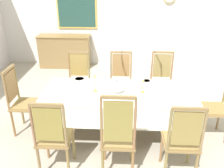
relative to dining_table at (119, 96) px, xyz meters
name	(u,v)px	position (x,y,z in m)	size (l,w,h in m)	color
ground	(118,136)	(0.00, -0.07, -0.71)	(6.74, 6.97, 0.04)	#ACA292
back_wall	(122,10)	(0.00, 3.45, 0.85)	(6.74, 0.08, 3.08)	silver
dining_table	(119,96)	(0.00, 0.00, 0.00)	(2.36, 1.02, 0.76)	olive
tablecloth	(119,97)	(0.00, 0.00, -0.01)	(2.38, 1.04, 0.35)	white
chair_south_a	(53,135)	(-0.81, -0.91, -0.11)	(0.44, 0.42, 1.12)	olive
chair_north_a	(79,79)	(-0.81, 0.91, -0.11)	(0.44, 0.42, 1.10)	#826144
chair_south_b	(118,135)	(0.02, -0.92, -0.07)	(0.44, 0.42, 1.24)	olive
chair_north_b	(121,80)	(0.02, 0.91, -0.11)	(0.44, 0.42, 1.11)	olive
chair_south_c	(182,139)	(0.81, -0.91, -0.11)	(0.44, 0.42, 1.11)	olive
chair_north_c	(162,80)	(0.81, 0.91, -0.11)	(0.44, 0.42, 1.12)	#906642
chair_head_west	(21,100)	(-1.59, 0.00, -0.10)	(0.42, 0.44, 1.13)	olive
chair_head_east	(220,104)	(1.59, 0.00, -0.10)	(0.42, 0.44, 1.14)	olive
soup_tureen	(117,86)	(-0.03, 0.00, 0.17)	(0.24, 0.24, 0.20)	white
candlestick_west	(95,82)	(-0.37, 0.00, 0.24)	(0.07, 0.07, 0.39)	gold
candlestick_east	(143,85)	(0.37, 0.00, 0.21)	(0.07, 0.07, 0.33)	gold
bowl_near_left	(79,80)	(-0.69, 0.39, 0.10)	(0.19, 0.19, 0.05)	white
bowl_near_right	(114,103)	(-0.06, -0.39, 0.09)	(0.14, 0.14, 0.03)	white
bowl_far_left	(147,81)	(0.47, 0.39, 0.10)	(0.15, 0.15, 0.04)	white
spoon_primary	(73,80)	(-0.81, 0.42, 0.08)	(0.03, 0.18, 0.01)	gold
spoon_secondary	(107,103)	(-0.16, -0.37, 0.08)	(0.03, 0.18, 0.01)	gold
sideboard	(65,51)	(-1.60, 3.14, -0.24)	(1.44, 0.48, 0.90)	olive
framed_painting	(76,3)	(-1.24, 3.39, 1.04)	(1.09, 0.05, 1.34)	#D1B251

